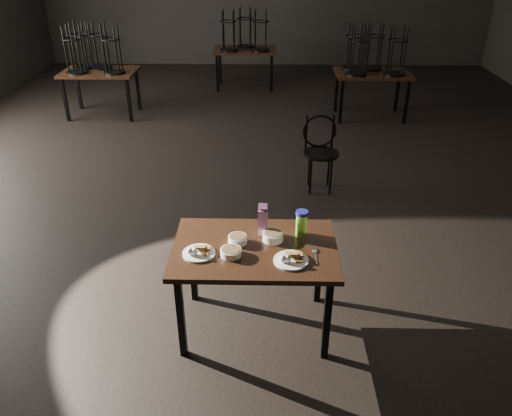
{
  "coord_description": "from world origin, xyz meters",
  "views": [
    {
      "loc": [
        0.01,
        -5.87,
        2.77
      ],
      "look_at": [
        -0.06,
        -2.45,
        0.85
      ],
      "focal_mm": 35.0,
      "sensor_mm": 36.0,
      "label": 1
    }
  ],
  "objects_px": {
    "main_table": "(255,256)",
    "water_bottle": "(301,223)",
    "bentwood_chair": "(320,147)",
    "juice_carton": "(263,220)"
  },
  "relations": [
    {
      "from": "main_table",
      "to": "water_bottle",
      "type": "xyz_separation_m",
      "value": [
        0.34,
        0.17,
        0.18
      ]
    },
    {
      "from": "main_table",
      "to": "bentwood_chair",
      "type": "distance_m",
      "value": 2.58
    },
    {
      "from": "main_table",
      "to": "juice_carton",
      "type": "distance_m",
      "value": 0.27
    },
    {
      "from": "main_table",
      "to": "water_bottle",
      "type": "height_order",
      "value": "water_bottle"
    },
    {
      "from": "juice_carton",
      "to": "bentwood_chair",
      "type": "bearing_deg",
      "value": 74.04
    },
    {
      "from": "juice_carton",
      "to": "main_table",
      "type": "bearing_deg",
      "value": -107.53
    },
    {
      "from": "juice_carton",
      "to": "water_bottle",
      "type": "xyz_separation_m",
      "value": [
        0.29,
        -0.01,
        -0.02
      ]
    },
    {
      "from": "water_bottle",
      "to": "bentwood_chair",
      "type": "bearing_deg",
      "value": 80.91
    },
    {
      "from": "main_table",
      "to": "juice_carton",
      "type": "height_order",
      "value": "juice_carton"
    },
    {
      "from": "main_table",
      "to": "bentwood_chair",
      "type": "xyz_separation_m",
      "value": [
        0.71,
        2.47,
        -0.15
      ]
    }
  ]
}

